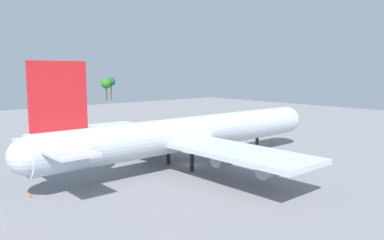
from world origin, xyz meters
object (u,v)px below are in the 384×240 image
(cargo_airplane, at_px, (191,134))
(safety_cone_nose, at_px, (271,141))
(fuel_truck, at_px, (212,135))
(safety_cone_tail, at_px, (29,195))
(baggage_tug, at_px, (114,138))

(cargo_airplane, height_order, safety_cone_nose, cargo_airplane)
(fuel_truck, distance_m, safety_cone_tail, 50.49)
(baggage_tug, height_order, fuel_truck, fuel_truck)
(cargo_airplane, relative_size, safety_cone_nose, 75.11)
(safety_cone_nose, relative_size, safety_cone_tail, 1.29)
(fuel_truck, height_order, safety_cone_tail, fuel_truck)
(baggage_tug, xyz_separation_m, fuel_truck, (20.02, -12.23, -0.02))
(cargo_airplane, height_order, baggage_tug, cargo_airplane)
(cargo_airplane, distance_m, fuel_truck, 26.24)
(baggage_tug, bearing_deg, fuel_truck, -31.42)
(safety_cone_nose, bearing_deg, safety_cone_tail, -177.29)
(baggage_tug, bearing_deg, safety_cone_tail, -136.55)
(fuel_truck, bearing_deg, cargo_airplane, -142.59)
(cargo_airplane, relative_size, fuel_truck, 13.50)
(safety_cone_nose, bearing_deg, fuel_truck, 123.74)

